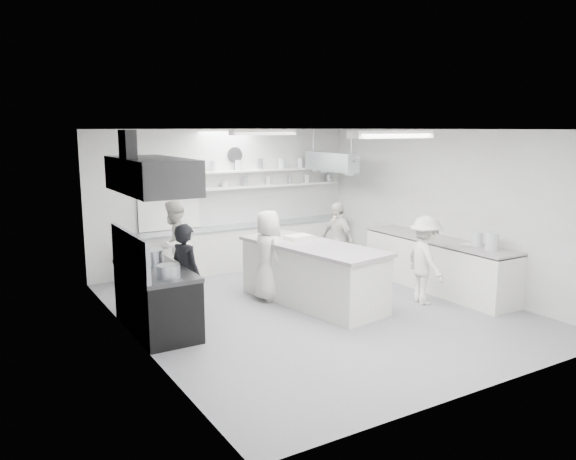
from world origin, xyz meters
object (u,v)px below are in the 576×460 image
stove (157,301)px  cook_back (174,245)px  prep_island (313,275)px  cook_stove (186,275)px  back_counter (245,247)px  right_counter (438,265)px

stove → cook_back: cook_back is taller
prep_island → cook_stove: cook_stove is taller
back_counter → prep_island: 2.90m
prep_island → stove: bearing=168.3°
back_counter → cook_back: size_ratio=2.93×
back_counter → right_counter: size_ratio=1.52×
stove → back_counter: size_ratio=0.36×
stove → cook_stove: size_ratio=1.13×
right_counter → stove: bearing=173.5°
right_counter → cook_stove: 4.82m
back_counter → cook_stove: size_ratio=3.13×
right_counter → cook_stove: bearing=172.9°
back_counter → cook_stove: cook_stove is taller
stove → prep_island: 2.76m
back_counter → prep_island: prep_island is taller
cook_stove → prep_island: bearing=-110.0°
cook_stove → cook_back: (0.52, 1.97, 0.05)m
stove → prep_island: size_ratio=0.66×
cook_back → prep_island: bearing=87.7°
prep_island → cook_back: 2.73m
prep_island → cook_stove: (-2.27, 0.09, 0.30)m
prep_island → cook_stove: bearing=168.0°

